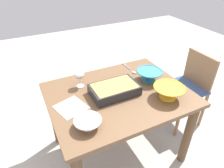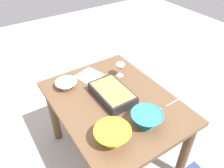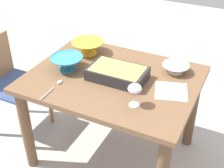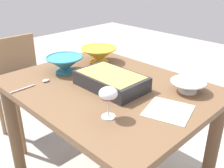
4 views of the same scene
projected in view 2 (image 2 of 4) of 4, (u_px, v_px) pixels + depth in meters
ground_plane at (114, 154)px, 2.30m from camera, size 8.00×8.00×0.00m
dining_table at (114, 112)px, 1.92m from camera, size 1.18×0.92×0.74m
wine_glass at (120, 66)px, 2.05m from camera, size 0.09×0.09×0.15m
casserole_dish at (112, 93)px, 1.84m from camera, size 0.40×0.25×0.08m
mixing_bowl at (147, 118)px, 1.60m from camera, size 0.24×0.24×0.11m
small_bowl at (66, 84)px, 1.95m from camera, size 0.19×0.19×0.07m
serving_bowl at (112, 135)px, 1.48m from camera, size 0.26×0.26×0.11m
serving_spoon at (164, 107)px, 1.77m from camera, size 0.03×0.25×0.01m
napkin at (89, 76)px, 2.12m from camera, size 0.26×0.27×0.00m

